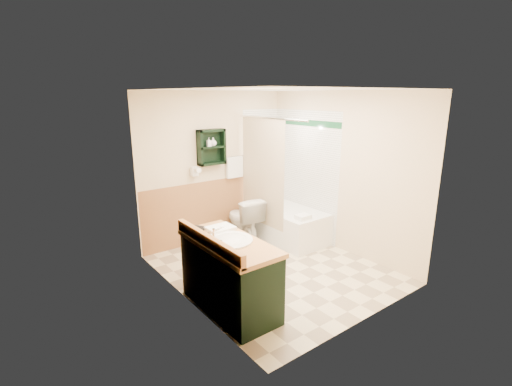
% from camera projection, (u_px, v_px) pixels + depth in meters
% --- Properties ---
extents(floor, '(3.00, 3.00, 0.00)m').
position_uv_depth(floor, '(273.00, 269.00, 5.12)').
color(floor, beige).
rests_on(floor, ground).
extents(back_wall, '(2.60, 0.04, 2.40)m').
position_uv_depth(back_wall, '(214.00, 167.00, 5.98)').
color(back_wall, beige).
rests_on(back_wall, ground).
extents(left_wall, '(0.04, 3.00, 2.40)m').
position_uv_depth(left_wall, '(181.00, 202.00, 4.04)').
color(left_wall, beige).
rests_on(left_wall, ground).
extents(right_wall, '(0.04, 3.00, 2.40)m').
position_uv_depth(right_wall, '(341.00, 173.00, 5.58)').
color(right_wall, beige).
rests_on(right_wall, ground).
extents(ceiling, '(2.60, 3.00, 0.04)m').
position_uv_depth(ceiling, '(275.00, 88.00, 4.50)').
color(ceiling, white).
rests_on(ceiling, back_wall).
extents(wainscot_left, '(2.98, 2.98, 1.00)m').
position_uv_depth(wainscot_left, '(187.00, 260.00, 4.24)').
color(wainscot_left, '#BD824C').
rests_on(wainscot_left, left_wall).
extents(wainscot_back, '(2.58, 2.58, 1.00)m').
position_uv_depth(wainscot_back, '(216.00, 209.00, 6.14)').
color(wainscot_back, '#BD824C').
rests_on(wainscot_back, back_wall).
extents(mirror_frame, '(1.30, 1.30, 1.00)m').
position_uv_depth(mirror_frame, '(210.00, 185.00, 3.57)').
color(mirror_frame, olive).
rests_on(mirror_frame, left_wall).
extents(mirror_glass, '(1.20, 1.20, 0.90)m').
position_uv_depth(mirror_glass, '(211.00, 185.00, 3.57)').
color(mirror_glass, white).
rests_on(mirror_glass, left_wall).
extents(tile_right, '(1.50, 1.50, 2.10)m').
position_uv_depth(tile_right, '(304.00, 174.00, 6.18)').
color(tile_right, white).
rests_on(tile_right, right_wall).
extents(tile_back, '(0.95, 0.95, 2.10)m').
position_uv_depth(tile_back, '(265.00, 169.00, 6.59)').
color(tile_back, white).
rests_on(tile_back, back_wall).
extents(tile_accent, '(1.50, 1.50, 0.10)m').
position_uv_depth(tile_accent, '(305.00, 123.00, 5.95)').
color(tile_accent, '#154B29').
rests_on(tile_accent, right_wall).
extents(wall_shelf, '(0.45, 0.15, 0.55)m').
position_uv_depth(wall_shelf, '(211.00, 147.00, 5.75)').
color(wall_shelf, black).
rests_on(wall_shelf, back_wall).
extents(hair_dryer, '(0.10, 0.24, 0.18)m').
position_uv_depth(hair_dryer, '(194.00, 171.00, 5.68)').
color(hair_dryer, white).
rests_on(hair_dryer, back_wall).
extents(towel_bar, '(0.40, 0.06, 0.40)m').
position_uv_depth(towel_bar, '(234.00, 157.00, 6.09)').
color(towel_bar, white).
rests_on(towel_bar, back_wall).
extents(curtain_rod, '(0.03, 1.60, 0.03)m').
position_uv_depth(curtain_rod, '(270.00, 118.00, 5.49)').
color(curtain_rod, silver).
rests_on(curtain_rod, back_wall).
extents(shower_curtain, '(1.05, 1.05, 1.70)m').
position_uv_depth(shower_curtain, '(262.00, 172.00, 5.85)').
color(shower_curtain, beige).
rests_on(shower_curtain, curtain_rod).
extents(vanity, '(0.59, 1.28, 0.81)m').
position_uv_depth(vanity, '(230.00, 275.00, 4.10)').
color(vanity, black).
rests_on(vanity, ground).
extents(bathtub, '(0.77, 1.50, 0.52)m').
position_uv_depth(bathtub, '(285.00, 222.00, 6.22)').
color(bathtub, white).
rests_on(bathtub, ground).
extents(toilet, '(0.50, 0.79, 0.74)m').
position_uv_depth(toilet, '(244.00, 219.00, 6.04)').
color(toilet, white).
rests_on(toilet, ground).
extents(counter_towel, '(0.30, 0.24, 0.04)m').
position_uv_depth(counter_towel, '(220.00, 228.00, 4.31)').
color(counter_towel, white).
rests_on(counter_towel, vanity).
extents(vanity_book, '(0.14, 0.10, 0.20)m').
position_uv_depth(vanity_book, '(194.00, 223.00, 4.25)').
color(vanity_book, black).
rests_on(vanity_book, vanity).
extents(tub_towel, '(0.21, 0.18, 0.07)m').
position_uv_depth(tub_towel, '(303.00, 217.00, 5.59)').
color(tub_towel, white).
rests_on(tub_towel, bathtub).
extents(soap_bottle_a, '(0.06, 0.14, 0.06)m').
position_uv_depth(soap_bottle_a, '(209.00, 144.00, 5.70)').
color(soap_bottle_a, white).
rests_on(soap_bottle_a, wall_shelf).
extents(soap_bottle_b, '(0.11, 0.14, 0.10)m').
position_uv_depth(soap_bottle_b, '(213.00, 143.00, 5.74)').
color(soap_bottle_b, white).
rests_on(soap_bottle_b, wall_shelf).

